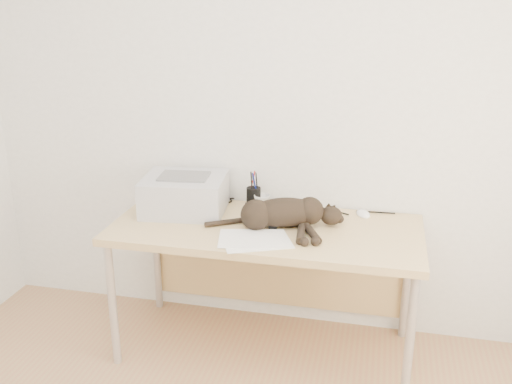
% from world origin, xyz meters
% --- Properties ---
extents(wall_back, '(3.50, 0.00, 3.50)m').
position_xyz_m(wall_back, '(0.00, 1.75, 1.30)').
color(wall_back, white).
rests_on(wall_back, floor).
extents(desk, '(1.60, 0.70, 0.74)m').
position_xyz_m(desk, '(0.00, 1.48, 0.61)').
color(desk, tan).
rests_on(desk, floor).
extents(printer, '(0.48, 0.42, 0.21)m').
position_xyz_m(printer, '(-0.48, 1.51, 0.84)').
color(printer, '#B9B9BE').
rests_on(printer, desk).
extents(papers, '(0.41, 0.34, 0.01)m').
position_xyz_m(papers, '(-0.02, 1.20, 0.74)').
color(papers, white).
rests_on(papers, desk).
extents(cat, '(0.72, 0.36, 0.16)m').
position_xyz_m(cat, '(0.08, 1.40, 0.81)').
color(cat, black).
rests_on(cat, desk).
extents(mug, '(0.12, 0.12, 0.08)m').
position_xyz_m(mug, '(-0.07, 1.63, 0.78)').
color(mug, white).
rests_on(mug, desk).
extents(pen_cup, '(0.08, 0.08, 0.21)m').
position_xyz_m(pen_cup, '(-0.13, 1.66, 0.80)').
color(pen_cup, black).
rests_on(pen_cup, desk).
extents(remote_grey, '(0.10, 0.17, 0.02)m').
position_xyz_m(remote_grey, '(0.12, 1.52, 0.75)').
color(remote_grey, slate).
rests_on(remote_grey, desk).
extents(remote_black, '(0.06, 0.16, 0.02)m').
position_xyz_m(remote_black, '(0.03, 1.44, 0.75)').
color(remote_black, black).
rests_on(remote_black, desk).
extents(mouse, '(0.11, 0.13, 0.04)m').
position_xyz_m(mouse, '(0.49, 1.67, 0.76)').
color(mouse, white).
rests_on(mouse, desk).
extents(cable_tangle, '(1.36, 0.08, 0.01)m').
position_xyz_m(cable_tangle, '(0.00, 1.70, 0.75)').
color(cable_tangle, black).
rests_on(cable_tangle, desk).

